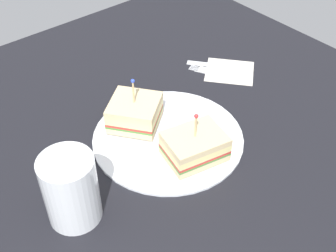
{
  "coord_description": "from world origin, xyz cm",
  "views": [
    {
      "loc": [
        43.41,
        -36.36,
        52.91
      ],
      "look_at": [
        0.0,
        0.0,
        2.95
      ],
      "focal_mm": 47.11,
      "sensor_mm": 36.0,
      "label": 1
    }
  ],
  "objects": [
    {
      "name": "drink_glass",
      "position": [
        3.82,
        -20.93,
        5.14
      ],
      "size": [
        7.83,
        7.83,
        11.17
      ],
      "color": "silver",
      "rests_on": "ground_plane"
    },
    {
      "name": "knife",
      "position": [
        -11.22,
        22.44,
        0.18
      ],
      "size": [
        11.38,
        9.45,
        0.35
      ],
      "color": "silver",
      "rests_on": "ground_plane"
    },
    {
      "name": "plate",
      "position": [
        0.0,
        0.0,
        0.47
      ],
      "size": [
        26.43,
        26.43,
        0.95
      ],
      "primitive_type": "cylinder",
      "color": "white",
      "rests_on": "ground_plane"
    },
    {
      "name": "napkin",
      "position": [
        -7.55,
        23.33,
        0.07
      ],
      "size": [
        13.32,
        13.19,
        0.15
      ],
      "primitive_type": "cube",
      "rotation": [
        0.0,
        0.0,
        10.12
      ],
      "color": "beige",
      "rests_on": "ground_plane"
    },
    {
      "name": "ground_plane",
      "position": [
        0.0,
        0.0,
        -1.0
      ],
      "size": [
        96.83,
        96.83,
        2.0
      ],
      "primitive_type": "cube",
      "color": "black"
    },
    {
      "name": "sandwich_half_back",
      "position": [
        6.75,
        0.41,
        3.18
      ],
      "size": [
        9.07,
        10.83,
        8.93
      ],
      "color": "beige",
      "rests_on": "plate"
    },
    {
      "name": "sandwich_half_front",
      "position": [
        -6.23,
        -2.44,
        3.31
      ],
      "size": [
        11.62,
        11.56,
        9.52
      ],
      "color": "beige",
      "rests_on": "plate"
    },
    {
      "name": "fork",
      "position": [
        -10.07,
        20.12,
        0.17
      ],
      "size": [
        11.03,
        6.72,
        0.35
      ],
      "color": "silver",
      "rests_on": "ground_plane"
    }
  ]
}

